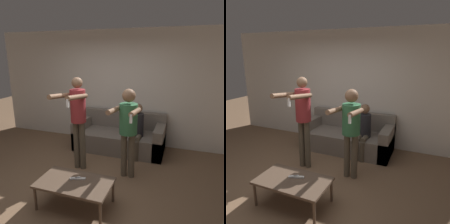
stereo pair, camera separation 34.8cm
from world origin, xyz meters
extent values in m
plane|color=brown|center=(0.00, 0.00, 0.00)|extent=(14.00, 14.00, 0.00)
cube|color=silver|center=(0.00, 2.19, 1.35)|extent=(6.40, 0.06, 2.70)
cube|color=slate|center=(0.22, 1.68, 0.21)|extent=(2.01, 0.88, 0.42)
cube|color=slate|center=(0.22, 2.04, 0.63)|extent=(2.01, 0.16, 0.41)
cube|color=slate|center=(-0.69, 1.68, 0.32)|extent=(0.20, 0.88, 0.65)
cube|color=slate|center=(1.12, 1.68, 0.32)|extent=(0.20, 0.88, 0.65)
cylinder|color=brown|center=(-0.32, 0.63, 0.47)|extent=(0.11, 0.11, 0.94)
cylinder|color=brown|center=(-0.19, 0.63, 0.47)|extent=(0.11, 0.11, 0.94)
cylinder|color=#9E2D33|center=(-0.26, 0.63, 1.24)|extent=(0.28, 0.28, 0.60)
sphere|color=brown|center=(-0.26, 0.63, 1.66)|extent=(0.20, 0.20, 0.20)
cylinder|color=brown|center=(-0.42, 0.31, 1.47)|extent=(0.08, 0.64, 0.15)
cylinder|color=brown|center=(-0.10, 0.31, 1.47)|extent=(0.08, 0.64, 0.15)
cube|color=white|center=(-0.10, 0.00, 1.43)|extent=(0.04, 0.04, 0.13)
cylinder|color=brown|center=(0.62, 0.63, 0.41)|extent=(0.11, 0.11, 0.82)
cylinder|color=brown|center=(0.76, 0.63, 0.41)|extent=(0.11, 0.11, 0.82)
cylinder|color=#337047|center=(0.69, 0.63, 1.08)|extent=(0.31, 0.31, 0.52)
sphere|color=brown|center=(0.69, 0.63, 1.49)|extent=(0.22, 0.22, 0.22)
cylinder|color=brown|center=(0.51, 0.36, 1.29)|extent=(0.08, 0.55, 0.14)
cylinder|color=brown|center=(0.86, 0.36, 1.29)|extent=(0.08, 0.55, 0.14)
cube|color=white|center=(0.86, 0.09, 1.26)|extent=(0.04, 0.04, 0.13)
cylinder|color=brown|center=(0.59, 1.26, 0.21)|extent=(0.11, 0.11, 0.42)
cylinder|color=brown|center=(0.71, 1.26, 0.21)|extent=(0.11, 0.11, 0.42)
cylinder|color=brown|center=(0.59, 1.42, 0.45)|extent=(0.11, 0.32, 0.11)
cylinder|color=brown|center=(0.71, 1.42, 0.45)|extent=(0.11, 0.32, 0.11)
cylinder|color=#232328|center=(0.65, 1.58, 0.67)|extent=(0.27, 0.27, 0.50)
sphere|color=brown|center=(0.65, 1.58, 1.04)|extent=(0.20, 0.20, 0.20)
cube|color=brown|center=(0.18, -0.39, 0.38)|extent=(1.06, 0.60, 0.04)
cylinder|color=brown|center=(-0.31, -0.65, 0.18)|extent=(0.04, 0.04, 0.36)
cylinder|color=brown|center=(0.67, -0.65, 0.18)|extent=(0.04, 0.04, 0.36)
cylinder|color=brown|center=(-0.31, -0.13, 0.18)|extent=(0.04, 0.04, 0.36)
cylinder|color=brown|center=(0.67, -0.13, 0.18)|extent=(0.04, 0.04, 0.36)
cube|color=white|center=(0.15, -0.33, 0.41)|extent=(0.15, 0.11, 0.02)
cube|color=white|center=(0.23, -0.32, 0.41)|extent=(0.15, 0.08, 0.02)
camera|label=1|loc=(1.56, -2.81, 2.15)|focal=35.00mm
camera|label=2|loc=(1.89, -2.68, 2.15)|focal=35.00mm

